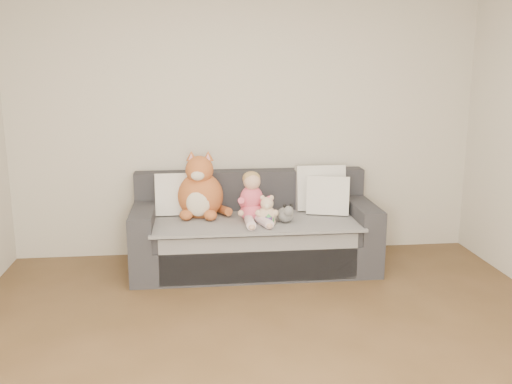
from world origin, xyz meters
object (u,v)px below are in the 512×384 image
at_px(toddler, 253,201).
at_px(sippy_cup, 269,220).
at_px(teddy_bear, 267,212).
at_px(plush_cat, 200,192).
at_px(sofa, 254,234).

bearing_deg(toddler, sippy_cup, -62.21).
xyz_separation_m(toddler, teddy_bear, (0.12, -0.09, -0.09)).
xyz_separation_m(plush_cat, sippy_cup, (0.58, -0.39, -0.18)).
distance_m(plush_cat, teddy_bear, 0.67).
bearing_deg(toddler, sofa, 72.54).
height_order(sofa, plush_cat, plush_cat).
height_order(sofa, toddler, toddler).
height_order(toddler, sippy_cup, toddler).
bearing_deg(toddler, teddy_bear, -44.74).
xyz_separation_m(sofa, teddy_bear, (0.09, -0.24, 0.27)).
distance_m(sofa, sippy_cup, 0.40).
distance_m(toddler, sippy_cup, 0.25).
relative_size(toddler, plush_cat, 0.73).
bearing_deg(sippy_cup, toddler, 125.52).
xyz_separation_m(toddler, sippy_cup, (0.12, -0.17, -0.13)).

